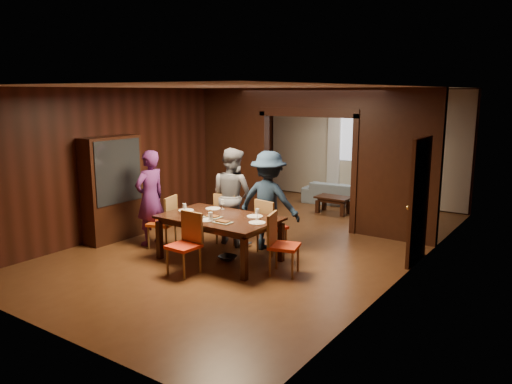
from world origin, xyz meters
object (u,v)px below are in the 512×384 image
Objects in this scene: chair_right at (284,244)px; chair_far_r at (272,226)px; person_grey at (233,196)px; dining_table at (220,238)px; coffee_table at (333,205)px; chair_far_l at (229,218)px; chair_near at (183,244)px; person_purple at (150,198)px; chair_left at (162,222)px; hutch at (112,189)px; person_navy at (269,201)px; sofa at (341,193)px.

chair_right is 1.11m from chair_far_r.
person_grey is 1.01m from chair_far_r.
coffee_table is (0.11, 4.14, -0.18)m from dining_table.
dining_table is 2.01× the size of chair_far_l.
person_purple is at bearing 154.37° from chair_near.
chair_right is (2.88, 0.07, -0.40)m from person_purple.
person_grey is (1.21, 0.93, 0.02)m from person_purple.
hutch reaches higher than chair_left.
dining_table is 1.32m from chair_left.
hutch is (-2.56, -4.35, 0.80)m from coffee_table.
person_navy reaches higher than coffee_table.
chair_near is at bearing 91.64° from chair_far_l.
person_purple is 2.91m from chair_right.
person_navy is 3.05m from hutch.
coffee_table is 0.82× the size of chair_right.
chair_far_r is at bearing 100.59° from chair_left.
person_purple is at bearing 13.37° from hutch.
chair_far_r is (0.98, -0.03, 0.00)m from chair_far_l.
chair_left and chair_far_r have the same top height.
chair_far_l and chair_near have the same top height.
person_purple is at bearing -113.34° from chair_left.
chair_left is (-1.42, -4.19, 0.28)m from coffee_table.
coffee_table is (1.74, 4.15, -0.69)m from person_purple.
coffee_table is at bearing -112.75° from chair_far_l.
sofa is 5.29m from chair_right.
hutch is (-2.29, -5.35, 0.72)m from sofa.
person_grey is 1.85m from chair_near.
coffee_table is (-0.25, 3.17, -0.70)m from person_navy.
sofa is 5.14m from dining_table.
hutch is at bearing 167.20° from chair_near.
chair_right is 0.48× the size of hutch.
coffee_table is 4.25m from chair_right.
person_grey reaches higher than sofa.
sofa is (-0.52, 4.17, -0.62)m from person_navy.
chair_right is 1.00× the size of chair_far_r.
chair_far_r is (0.14, -0.11, -0.41)m from person_navy.
person_navy is at bearing -28.21° from chair_far_r.
person_navy is 3.26m from coffee_table.
chair_left is at bearing 76.15° from chair_right.
person_grey reaches higher than dining_table.
person_navy is 1.85× the size of chair_far_r.
chair_near is at bearing 85.27° from sofa.
dining_table is at bearing 4.93° from hutch.
person_navy reaches higher than chair_near.
person_grey is 0.93× the size of dining_table.
chair_far_l is 1.00× the size of chair_near.
chair_far_r is at bearing 115.13° from person_purple.
coffee_table is at bearing 59.55° from hutch.
person_grey is 4.28m from sofa.
person_navy is 2.00m from chair_left.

